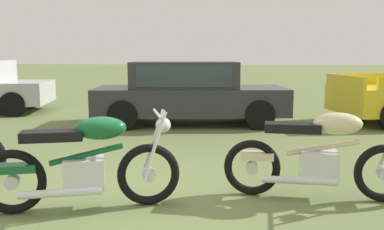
# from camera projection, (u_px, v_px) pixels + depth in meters

# --- Properties ---
(ground_plane) EXTENTS (120.00, 120.00, 0.00)m
(ground_plane) POSITION_uv_depth(u_px,v_px,m) (98.00, 199.00, 4.65)
(ground_plane) COLOR olive
(motorcycle_green) EXTENTS (1.94, 0.96, 1.02)m
(motorcycle_green) POSITION_uv_depth(u_px,v_px,m) (84.00, 163.00, 4.29)
(motorcycle_green) COLOR black
(motorcycle_green) RESTS_ON ground
(motorcycle_cream) EXTENTS (2.06, 0.64, 1.02)m
(motorcycle_cream) POSITION_uv_depth(u_px,v_px,m) (320.00, 156.00, 4.61)
(motorcycle_cream) COLOR black
(motorcycle_cream) RESTS_ON ground
(car_charcoal) EXTENTS (4.54, 2.45, 1.43)m
(car_charcoal) POSITION_uv_depth(u_px,v_px,m) (188.00, 89.00, 9.59)
(car_charcoal) COLOR #2D2D33
(car_charcoal) RESTS_ON ground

